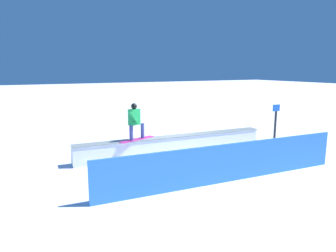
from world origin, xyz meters
The scene contains 5 objects.
ground_plane centered at (0.00, 0.00, 0.00)m, with size 120.00×120.00×0.00m, color white.
grind_box centered at (0.00, 0.00, 0.34)m, with size 7.92×0.86×0.75m.
snowboarder centered at (1.64, -0.05, 1.49)m, with size 1.55×0.78×1.38m.
safety_fence centered at (0.00, 3.44, 0.59)m, with size 8.32×0.06×1.18m, color #3178DC.
trail_marker centered at (-5.08, 0.38, 0.95)m, with size 0.40×0.10×1.77m.
Camera 1 is at (5.73, 10.58, 3.40)m, focal length 33.15 mm.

